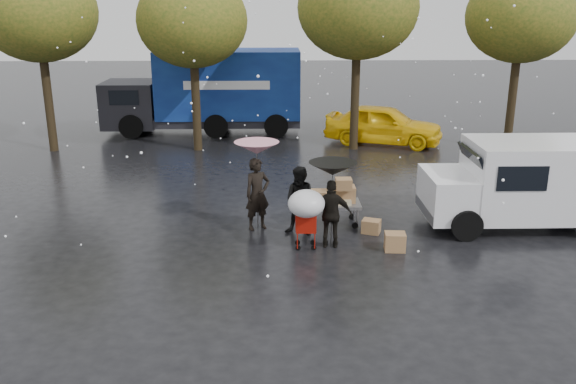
{
  "coord_description": "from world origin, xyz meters",
  "views": [
    {
      "loc": [
        -0.59,
        -12.92,
        5.58
      ],
      "look_at": [
        -0.25,
        1.0,
        1.13
      ],
      "focal_mm": 38.0,
      "sensor_mm": 36.0,
      "label": 1
    }
  ],
  "objects_px": {
    "shopping_cart": "(306,207)",
    "white_van": "(529,182)",
    "vendor_cart": "(334,198)",
    "blue_truck": "(209,92)",
    "yellow_taxi": "(383,124)",
    "person_black": "(332,214)",
    "person_pink": "(257,194)"
  },
  "relations": [
    {
      "from": "vendor_cart",
      "to": "person_black",
      "type": "bearing_deg",
      "value": -97.74
    },
    {
      "from": "blue_truck",
      "to": "yellow_taxi",
      "type": "bearing_deg",
      "value": -18.44
    },
    {
      "from": "person_pink",
      "to": "white_van",
      "type": "xyz_separation_m",
      "value": [
        6.84,
        0.06,
        0.25
      ]
    },
    {
      "from": "person_pink",
      "to": "shopping_cart",
      "type": "distance_m",
      "value": 1.84
    },
    {
      "from": "white_van",
      "to": "blue_truck",
      "type": "xyz_separation_m",
      "value": [
        -9.15,
        11.61,
        0.6
      ]
    },
    {
      "from": "white_van",
      "to": "blue_truck",
      "type": "height_order",
      "value": "blue_truck"
    },
    {
      "from": "vendor_cart",
      "to": "shopping_cart",
      "type": "distance_m",
      "value": 1.89
    },
    {
      "from": "vendor_cart",
      "to": "shopping_cart",
      "type": "height_order",
      "value": "shopping_cart"
    },
    {
      "from": "vendor_cart",
      "to": "person_pink",
      "type": "bearing_deg",
      "value": -172.72
    },
    {
      "from": "person_black",
      "to": "shopping_cart",
      "type": "height_order",
      "value": "person_black"
    },
    {
      "from": "blue_truck",
      "to": "vendor_cart",
      "type": "bearing_deg",
      "value": -69.57
    },
    {
      "from": "shopping_cart",
      "to": "yellow_taxi",
      "type": "height_order",
      "value": "yellow_taxi"
    },
    {
      "from": "person_pink",
      "to": "white_van",
      "type": "relative_size",
      "value": 0.37
    },
    {
      "from": "yellow_taxi",
      "to": "white_van",
      "type": "bearing_deg",
      "value": -146.59
    },
    {
      "from": "vendor_cart",
      "to": "yellow_taxi",
      "type": "bearing_deg",
      "value": 72.57
    },
    {
      "from": "person_pink",
      "to": "yellow_taxi",
      "type": "bearing_deg",
      "value": 34.87
    },
    {
      "from": "person_pink",
      "to": "white_van",
      "type": "distance_m",
      "value": 6.85
    },
    {
      "from": "person_pink",
      "to": "person_black",
      "type": "xyz_separation_m",
      "value": [
        1.74,
        -1.23,
        -0.1
      ]
    },
    {
      "from": "shopping_cart",
      "to": "white_van",
      "type": "relative_size",
      "value": 0.3
    },
    {
      "from": "person_pink",
      "to": "yellow_taxi",
      "type": "xyz_separation_m",
      "value": [
        4.79,
        9.3,
        -0.13
      ]
    },
    {
      "from": "vendor_cart",
      "to": "yellow_taxi",
      "type": "xyz_separation_m",
      "value": [
        2.84,
        9.05,
        0.06
      ]
    },
    {
      "from": "white_van",
      "to": "blue_truck",
      "type": "distance_m",
      "value": 14.79
    },
    {
      "from": "blue_truck",
      "to": "yellow_taxi",
      "type": "relative_size",
      "value": 1.8
    },
    {
      "from": "person_pink",
      "to": "vendor_cart",
      "type": "distance_m",
      "value": 1.97
    },
    {
      "from": "shopping_cart",
      "to": "blue_truck",
      "type": "distance_m",
      "value": 13.56
    },
    {
      "from": "vendor_cart",
      "to": "shopping_cart",
      "type": "relative_size",
      "value": 1.04
    },
    {
      "from": "blue_truck",
      "to": "person_black",
      "type": "bearing_deg",
      "value": -72.55
    },
    {
      "from": "shopping_cart",
      "to": "blue_truck",
      "type": "xyz_separation_m",
      "value": [
        -3.45,
        13.1,
        0.69
      ]
    },
    {
      "from": "person_black",
      "to": "vendor_cart",
      "type": "distance_m",
      "value": 1.49
    },
    {
      "from": "white_van",
      "to": "vendor_cart",
      "type": "bearing_deg",
      "value": 177.81
    },
    {
      "from": "shopping_cart",
      "to": "yellow_taxi",
      "type": "bearing_deg",
      "value": 71.25
    },
    {
      "from": "person_black",
      "to": "vendor_cart",
      "type": "relative_size",
      "value": 1.07
    }
  ]
}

